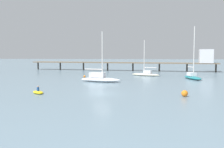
# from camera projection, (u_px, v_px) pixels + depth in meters

# --- Properties ---
(ground_plane) EXTENTS (400.00, 400.00, 0.00)m
(ground_plane) POSITION_uv_depth(u_px,v_px,m) (102.00, 94.00, 38.73)
(ground_plane) COLOR slate
(pier) EXTENTS (60.90, 12.73, 6.94)m
(pier) POSITION_uv_depth(u_px,v_px,m) (158.00, 60.00, 84.12)
(pier) COLOR brown
(pier) RESTS_ON ground_plane
(sailboat_cream) EXTENTS (7.53, 4.68, 9.10)m
(sailboat_cream) POSITION_uv_depth(u_px,v_px,m) (146.00, 73.00, 68.09)
(sailboat_cream) COLOR beige
(sailboat_cream) RESTS_ON ground_plane
(sailboat_teal) EXTENTS (3.76, 7.79, 11.73)m
(sailboat_teal) POSITION_uv_depth(u_px,v_px,m) (192.00, 76.00, 59.96)
(sailboat_teal) COLOR #1E727A
(sailboat_teal) RESTS_ON ground_plane
(sailboat_white) EXTENTS (8.74, 4.19, 10.20)m
(sailboat_white) POSITION_uv_depth(u_px,v_px,m) (100.00, 78.00, 54.39)
(sailboat_white) COLOR white
(sailboat_white) RESTS_ON ground_plane
(dinghy_yellow) EXTENTS (2.70, 3.05, 1.14)m
(dinghy_yellow) POSITION_uv_depth(u_px,v_px,m) (38.00, 92.00, 39.13)
(dinghy_yellow) COLOR yellow
(dinghy_yellow) RESTS_ON ground_plane
(mooring_buoy_outer) EXTENTS (0.52, 0.52, 0.52)m
(mooring_buoy_outer) POSITION_uv_depth(u_px,v_px,m) (85.00, 76.00, 63.80)
(mooring_buoy_outer) COLOR orange
(mooring_buoy_outer) RESTS_ON ground_plane
(mooring_buoy_near) EXTENTS (0.89, 0.89, 0.89)m
(mooring_buoy_near) POSITION_uv_depth(u_px,v_px,m) (185.00, 93.00, 36.20)
(mooring_buoy_near) COLOR orange
(mooring_buoy_near) RESTS_ON ground_plane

